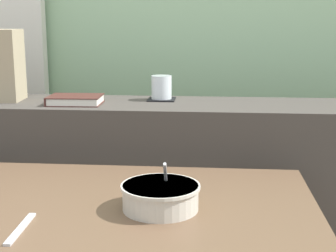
# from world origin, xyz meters

# --- Properties ---
(dark_console_ledge) EXTENTS (2.80, 0.34, 0.85)m
(dark_console_ledge) POSITION_xyz_m (0.00, 0.55, 0.43)
(dark_console_ledge) COLOR #423D38
(dark_console_ledge) RESTS_ON ground
(breakfast_table) EXTENTS (1.13, 0.67, 0.69)m
(breakfast_table) POSITION_xyz_m (-0.04, -0.05, 0.58)
(breakfast_table) COLOR brown
(breakfast_table) RESTS_ON ground
(coaster_square) EXTENTS (0.10, 0.10, 0.00)m
(coaster_square) POSITION_xyz_m (0.07, 0.62, 0.85)
(coaster_square) COLOR black
(coaster_square) RESTS_ON dark_console_ledge
(juice_glass) EXTENTS (0.08, 0.08, 0.09)m
(juice_glass) POSITION_xyz_m (0.07, 0.62, 0.89)
(juice_glass) COLOR white
(juice_glass) RESTS_ON coaster_square
(closed_book) EXTENTS (0.19, 0.14, 0.03)m
(closed_book) POSITION_xyz_m (-0.23, 0.50, 0.87)
(closed_book) COLOR #47231E
(closed_book) RESTS_ON dark_console_ledge
(soup_bowl) EXTENTS (0.19, 0.19, 0.13)m
(soup_bowl) POSITION_xyz_m (0.14, -0.08, 0.72)
(soup_bowl) COLOR beige
(soup_bowl) RESTS_ON breakfast_table
(fork_utensil) EXTENTS (0.02, 0.17, 0.01)m
(fork_utensil) POSITION_xyz_m (-0.16, -0.23, 0.69)
(fork_utensil) COLOR silver
(fork_utensil) RESTS_ON breakfast_table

